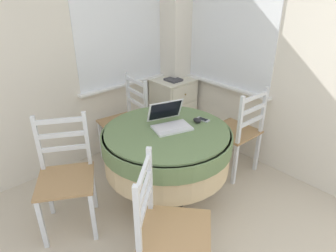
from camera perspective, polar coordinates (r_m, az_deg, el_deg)
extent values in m
cube|color=white|center=(3.39, -9.14, 19.66)|extent=(1.10, 0.01, 1.42)
cube|color=white|center=(3.52, -8.03, 7.90)|extent=(1.18, 0.07, 0.02)
cube|color=white|center=(3.36, 11.97, 19.38)|extent=(0.01, 1.10, 1.42)
cube|color=white|center=(3.49, 10.57, 7.57)|extent=(0.07, 1.18, 0.02)
cube|color=silver|center=(3.74, 1.50, 17.26)|extent=(0.28, 0.28, 2.55)
cylinder|color=#4C3D2D|center=(2.90, -0.21, -13.47)|extent=(0.36, 0.36, 0.03)
cylinder|color=#4C3D2D|center=(2.68, -0.22, -7.60)|extent=(0.11, 0.11, 0.69)
cylinder|color=#CCB284|center=(2.59, -0.22, -4.40)|extent=(1.08, 1.08, 0.34)
cylinder|color=#607A4C|center=(2.54, -0.23, -2.49)|extent=(1.10, 1.10, 0.14)
cylinder|color=#607A4C|center=(2.50, -0.23, -0.92)|extent=(1.05, 1.05, 0.02)
cube|color=silver|center=(2.51, 0.78, -0.35)|extent=(0.36, 0.29, 0.02)
cube|color=silver|center=(2.52, 0.63, -0.01)|extent=(0.30, 0.20, 0.00)
cube|color=silver|center=(2.58, -0.57, 2.99)|extent=(0.32, 0.18, 0.19)
cube|color=black|center=(2.58, -0.52, 3.00)|extent=(0.29, 0.15, 0.17)
ellipsoid|color=black|center=(2.63, 5.59, 1.09)|extent=(0.05, 0.08, 0.04)
cube|color=#B2B7BC|center=(2.68, 6.65, 1.23)|extent=(0.07, 0.13, 0.01)
cube|color=black|center=(2.68, 6.66, 1.34)|extent=(0.05, 0.09, 0.00)
cube|color=#A87F51|center=(3.29, -8.66, 0.64)|extent=(0.47, 0.47, 0.02)
cube|color=silver|center=(3.47, -12.62, -2.58)|extent=(0.04, 0.04, 0.45)
cube|color=silver|center=(3.18, -9.78, -5.25)|extent=(0.04, 0.04, 0.45)
cube|color=silver|center=(3.62, -7.17, -0.88)|extent=(0.04, 0.04, 0.45)
cube|color=silver|center=(3.33, -3.97, -3.27)|extent=(0.04, 0.04, 0.45)
cube|color=silver|center=(3.42, -7.62, 6.29)|extent=(0.04, 0.04, 0.47)
cube|color=silver|center=(3.12, -4.25, 4.42)|extent=(0.04, 0.04, 0.47)
cube|color=silver|center=(3.21, -6.16, 8.39)|extent=(0.06, 0.37, 0.04)
cube|color=silver|center=(3.25, -6.06, 6.33)|extent=(0.06, 0.37, 0.04)
cube|color=silver|center=(3.29, -5.96, 4.32)|extent=(0.06, 0.37, 0.04)
cube|color=#A87F51|center=(3.15, 12.41, -0.92)|extent=(0.44, 0.44, 0.02)
cube|color=silver|center=(3.49, 11.48, -2.33)|extent=(0.03, 0.03, 0.45)
cube|color=silver|center=(3.23, 7.31, -4.44)|extent=(0.03, 0.03, 0.45)
cube|color=silver|center=(3.31, 16.60, -4.69)|extent=(0.03, 0.03, 0.45)
cube|color=silver|center=(3.04, 12.62, -7.18)|extent=(0.03, 0.03, 0.45)
cube|color=silver|center=(3.09, 17.74, 2.97)|extent=(0.03, 0.03, 0.47)
cube|color=silver|center=(2.80, 13.58, 1.05)|extent=(0.03, 0.03, 0.47)
cube|color=silver|center=(2.88, 16.20, 5.31)|extent=(0.37, 0.03, 0.04)
cube|color=silver|center=(2.92, 15.90, 3.07)|extent=(0.37, 0.03, 0.04)
cube|color=silver|center=(2.97, 15.61, 0.89)|extent=(0.37, 0.03, 0.04)
cube|color=#A87F51|center=(1.97, 1.48, -19.50)|extent=(0.60, 0.61, 0.02)
cube|color=silver|center=(2.27, 7.02, -20.54)|extent=(0.05, 0.05, 0.45)
cube|color=silver|center=(2.29, -3.15, -19.80)|extent=(0.05, 0.05, 0.45)
cube|color=silver|center=(1.69, -5.83, -17.57)|extent=(0.05, 0.05, 0.47)
cube|color=silver|center=(1.97, -3.50, -10.07)|extent=(0.05, 0.05, 0.47)
cube|color=silver|center=(1.71, -4.77, -8.94)|extent=(0.30, 0.26, 0.04)
cube|color=silver|center=(1.79, -4.62, -12.15)|extent=(0.30, 0.26, 0.04)
cube|color=silver|center=(1.87, -4.48, -15.09)|extent=(0.30, 0.26, 0.04)
cube|color=#A87F51|center=(2.49, -18.94, -9.79)|extent=(0.59, 0.59, 0.02)
cube|color=silver|center=(2.53, -22.88, -16.90)|extent=(0.05, 0.05, 0.45)
cube|color=silver|center=(2.47, -14.05, -16.46)|extent=(0.05, 0.05, 0.45)
cube|color=silver|center=(2.81, -21.71, -11.66)|extent=(0.05, 0.05, 0.45)
cube|color=silver|center=(2.76, -13.97, -11.14)|extent=(0.05, 0.05, 0.45)
cube|color=silver|center=(2.56, -23.50, -3.09)|extent=(0.04, 0.04, 0.47)
cube|color=silver|center=(2.50, -15.16, -2.36)|extent=(0.04, 0.04, 0.47)
cube|color=silver|center=(2.45, -20.00, 0.94)|extent=(0.33, 0.21, 0.04)
cube|color=silver|center=(2.50, -19.57, -1.60)|extent=(0.33, 0.21, 0.04)
cube|color=silver|center=(2.56, -19.15, -4.03)|extent=(0.33, 0.21, 0.04)
cube|color=silver|center=(3.84, 0.98, 3.40)|extent=(0.46, 0.40, 0.74)
cube|color=silver|center=(3.71, 1.03, 8.79)|extent=(0.48, 0.43, 0.02)
cube|color=white|center=(3.61, 3.25, 6.05)|extent=(0.40, 0.01, 0.21)
sphere|color=olive|center=(3.61, 3.34, 6.01)|extent=(0.02, 0.02, 0.02)
cube|color=white|center=(3.70, 3.15, 2.48)|extent=(0.40, 0.01, 0.21)
sphere|color=olive|center=(3.70, 3.24, 2.44)|extent=(0.02, 0.02, 0.02)
cube|color=white|center=(3.81, 3.06, -0.91)|extent=(0.40, 0.01, 0.21)
sphere|color=olive|center=(3.81, 3.15, -0.95)|extent=(0.02, 0.02, 0.02)
cube|color=#3F3F44|center=(3.64, 1.04, 8.81)|extent=(0.16, 0.18, 0.02)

